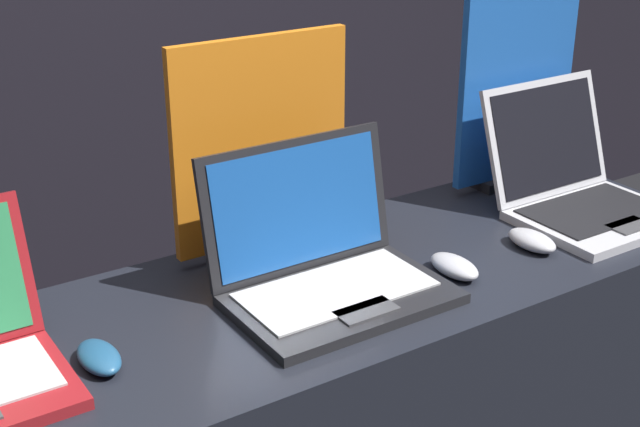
{
  "coord_description": "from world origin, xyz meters",
  "views": [
    {
      "loc": [
        -0.82,
        -0.98,
        1.73
      ],
      "look_at": [
        0.01,
        0.28,
        1.08
      ],
      "focal_mm": 50.0,
      "sensor_mm": 36.0,
      "label": 1
    }
  ],
  "objects_px": {
    "mouse_middle": "(454,266)",
    "mouse_back": "(532,240)",
    "laptop_middle": "(323,262)",
    "mouse_front": "(99,357)",
    "promo_stand_middle": "(260,152)",
    "promo_stand_back": "(516,89)",
    "laptop_back": "(578,186)"
  },
  "relations": [
    {
      "from": "mouse_middle",
      "to": "mouse_back",
      "type": "relative_size",
      "value": 1.01
    },
    {
      "from": "laptop_middle",
      "to": "mouse_middle",
      "type": "height_order",
      "value": "laptop_middle"
    },
    {
      "from": "mouse_front",
      "to": "promo_stand_middle",
      "type": "distance_m",
      "value": 0.54
    },
    {
      "from": "mouse_front",
      "to": "promo_stand_middle",
      "type": "xyz_separation_m",
      "value": [
        0.44,
        0.24,
        0.2
      ]
    },
    {
      "from": "promo_stand_back",
      "to": "mouse_back",
      "type": "bearing_deg",
      "value": -126.81
    },
    {
      "from": "laptop_middle",
      "to": "laptop_back",
      "type": "height_order",
      "value": "laptop_back"
    },
    {
      "from": "laptop_middle",
      "to": "laptop_back",
      "type": "relative_size",
      "value": 1.1
    },
    {
      "from": "mouse_front",
      "to": "promo_stand_middle",
      "type": "bearing_deg",
      "value": 28.47
    },
    {
      "from": "mouse_middle",
      "to": "mouse_back",
      "type": "xyz_separation_m",
      "value": [
        0.21,
        0.0,
        -0.0
      ]
    },
    {
      "from": "laptop_back",
      "to": "promo_stand_middle",
      "type": "bearing_deg",
      "value": 162.3
    },
    {
      "from": "laptop_middle",
      "to": "mouse_back",
      "type": "distance_m",
      "value": 0.48
    },
    {
      "from": "mouse_front",
      "to": "laptop_middle",
      "type": "relative_size",
      "value": 0.29
    },
    {
      "from": "promo_stand_middle",
      "to": "laptop_back",
      "type": "xyz_separation_m",
      "value": [
        0.69,
        -0.22,
        -0.15
      ]
    },
    {
      "from": "laptop_back",
      "to": "promo_stand_back",
      "type": "xyz_separation_m",
      "value": [
        0.0,
        0.22,
        0.17
      ]
    },
    {
      "from": "laptop_middle",
      "to": "promo_stand_back",
      "type": "relative_size",
      "value": 0.8
    },
    {
      "from": "mouse_middle",
      "to": "promo_stand_middle",
      "type": "xyz_separation_m",
      "value": [
        -0.25,
        0.31,
        0.19
      ]
    },
    {
      "from": "laptop_middle",
      "to": "laptop_back",
      "type": "xyz_separation_m",
      "value": [
        0.69,
        0.01,
        0.0
      ]
    },
    {
      "from": "promo_stand_middle",
      "to": "promo_stand_back",
      "type": "bearing_deg",
      "value": -0.45
    },
    {
      "from": "promo_stand_middle",
      "to": "laptop_back",
      "type": "relative_size",
      "value": 1.22
    },
    {
      "from": "mouse_middle",
      "to": "promo_stand_middle",
      "type": "height_order",
      "value": "promo_stand_middle"
    },
    {
      "from": "mouse_back",
      "to": "laptop_back",
      "type": "bearing_deg",
      "value": 20.45
    },
    {
      "from": "promo_stand_middle",
      "to": "mouse_back",
      "type": "distance_m",
      "value": 0.59
    },
    {
      "from": "mouse_front",
      "to": "mouse_middle",
      "type": "distance_m",
      "value": 0.7
    },
    {
      "from": "mouse_back",
      "to": "promo_stand_back",
      "type": "relative_size",
      "value": 0.24
    },
    {
      "from": "mouse_front",
      "to": "mouse_back",
      "type": "bearing_deg",
      "value": -4.05
    },
    {
      "from": "mouse_front",
      "to": "laptop_back",
      "type": "distance_m",
      "value": 1.14
    },
    {
      "from": "promo_stand_middle",
      "to": "laptop_middle",
      "type": "bearing_deg",
      "value": -90.0
    },
    {
      "from": "mouse_front",
      "to": "mouse_back",
      "type": "xyz_separation_m",
      "value": [
        0.91,
        -0.06,
        0.0
      ]
    },
    {
      "from": "mouse_middle",
      "to": "mouse_back",
      "type": "distance_m",
      "value": 0.21
    },
    {
      "from": "mouse_back",
      "to": "mouse_middle",
      "type": "bearing_deg",
      "value": -179.12
    },
    {
      "from": "laptop_middle",
      "to": "mouse_front",
      "type": "bearing_deg",
      "value": -178.26
    },
    {
      "from": "mouse_front",
      "to": "promo_stand_back",
      "type": "height_order",
      "value": "promo_stand_back"
    }
  ]
}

